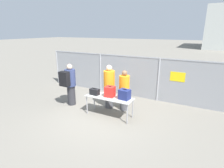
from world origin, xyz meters
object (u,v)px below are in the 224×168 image
(security_worker_far, at_px, (109,86))
(utility_trailer, at_px, (180,84))
(inspection_table, at_px, (109,99))
(suitcase_black, at_px, (95,92))
(suitcase_red, at_px, (110,92))
(traveler_hooded, at_px, (70,83))
(security_worker_near, at_px, (124,90))
(suitcase_navy, at_px, (124,94))

(security_worker_far, distance_m, utility_trailer, 4.16)
(inspection_table, bearing_deg, suitcase_black, -175.22)
(suitcase_black, relative_size, suitcase_red, 0.92)
(suitcase_black, distance_m, suitcase_red, 0.62)
(suitcase_red, distance_m, security_worker_far, 0.70)
(suitcase_black, height_order, traveler_hooded, traveler_hooded)
(traveler_hooded, relative_size, security_worker_near, 1.09)
(inspection_table, distance_m, suitcase_red, 0.26)
(security_worker_near, relative_size, utility_trailer, 0.46)
(suitcase_black, height_order, utility_trailer, suitcase_black)
(suitcase_red, height_order, suitcase_navy, suitcase_red)
(suitcase_navy, relative_size, security_worker_near, 0.25)
(inspection_table, relative_size, traveler_hooded, 1.01)
(security_worker_near, bearing_deg, inspection_table, 75.39)
(suitcase_black, distance_m, suitcase_navy, 1.19)
(traveler_hooded, relative_size, security_worker_far, 0.99)
(suitcase_black, bearing_deg, utility_trailer, 58.14)
(utility_trailer, bearing_deg, suitcase_navy, -109.01)
(suitcase_navy, xyz_separation_m, security_worker_near, (-0.31, 0.67, -0.09))
(traveler_hooded, bearing_deg, suitcase_navy, -17.10)
(suitcase_navy, distance_m, security_worker_near, 0.74)
(inspection_table, height_order, suitcase_black, suitcase_black)
(suitcase_navy, relative_size, security_worker_far, 0.23)
(inspection_table, xyz_separation_m, suitcase_red, (0.00, 0.05, 0.26))
(suitcase_navy, xyz_separation_m, security_worker_far, (-0.93, 0.59, -0.00))
(traveler_hooded, xyz_separation_m, security_worker_far, (1.58, 0.55, -0.05))
(suitcase_red, distance_m, traveler_hooded, 1.94)
(suitcase_red, bearing_deg, utility_trailer, 64.02)
(suitcase_black, bearing_deg, suitcase_navy, 5.30)
(traveler_hooded, height_order, security_worker_near, traveler_hooded)
(inspection_table, relative_size, utility_trailer, 0.51)
(security_worker_near, distance_m, utility_trailer, 3.77)
(security_worker_far, relative_size, utility_trailer, 0.51)
(utility_trailer, bearing_deg, security_worker_near, -116.81)
(inspection_table, bearing_deg, utility_trailer, 64.28)
(suitcase_navy, height_order, traveler_hooded, traveler_hooded)
(security_worker_far, bearing_deg, security_worker_near, -157.02)
(suitcase_navy, relative_size, traveler_hooded, 0.23)
(utility_trailer, bearing_deg, inspection_table, -115.72)
(suitcase_red, relative_size, security_worker_near, 0.25)
(suitcase_red, distance_m, security_worker_near, 0.74)
(inspection_table, distance_m, security_worker_far, 0.78)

